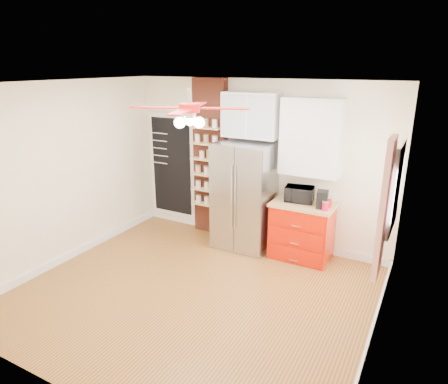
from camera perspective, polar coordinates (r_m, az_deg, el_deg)
The scene contains 21 objects.
floor at distance 5.52m, azimuth -4.28°, elevation -14.10°, with size 4.50×4.50×0.00m, color #9D6A27.
ceiling at distance 4.69m, azimuth -5.06°, elevation 15.17°, with size 4.50×4.50×0.00m, color white.
wall_back at distance 6.64m, azimuth 4.78°, elevation 4.16°, with size 4.50×0.02×2.70m, color #FFF7CD.
wall_front at distance 3.57m, azimuth -22.59°, elevation -9.66°, with size 4.50×0.02×2.70m, color #FFF7CD.
wall_left at distance 6.40m, azimuth -21.83°, elevation 2.41°, with size 0.02×4.00×2.70m, color #FFF7CD.
wall_right at distance 4.23m, azimuth 22.05°, elevation -5.25°, with size 0.02×4.00×2.70m, color #FFF7CD.
chalkboard at distance 7.49m, azimuth -7.39°, elevation 3.68°, with size 0.95×0.05×1.95m.
brick_pillar at distance 6.94m, azimuth -1.94°, elevation 4.82°, with size 0.60×0.16×2.70m, color brown.
fridge at distance 6.46m, azimuth 2.94°, elevation -0.56°, with size 0.90×0.70×1.75m, color #ABABB0.
upper_glass_cabinet at distance 6.35m, azimuth 3.90°, elevation 10.91°, with size 0.90×0.35×0.70m, color white.
red_cabinet at distance 6.33m, azimuth 11.06°, elevation -5.38°, with size 0.94×0.64×0.90m.
upper_shelf_unit at distance 6.08m, azimuth 12.35°, elevation 7.61°, with size 0.90×0.30×1.15m, color white.
window at distance 5.02m, azimuth 23.39°, elevation 0.56°, with size 0.04×0.75×1.05m, color white.
curtain at distance 4.53m, azimuth 21.88°, elevation -2.37°, with size 0.06×0.40×1.55m, color red.
ceiling_fan at distance 4.71m, azimuth -4.97°, elevation 11.81°, with size 1.40×1.40×0.44m.
toaster_oven at distance 6.19m, azimuth 10.71°, elevation -0.30°, with size 0.43×0.29×0.24m, color black.
coffee_maker at distance 5.98m, azimuth 13.87°, elevation -1.04°, with size 0.16×0.18×0.26m, color black.
canister_left at distance 5.91m, azimuth 14.27°, elevation -2.00°, with size 0.09×0.09×0.13m, color #BB0A28.
canister_right at distance 6.05m, azimuth 14.66°, elevation -1.45°, with size 0.10×0.10×0.15m, color #B2090F.
pantry_jar_oats at distance 6.84m, azimuth -3.17°, elevation 5.34°, with size 0.09×0.09×0.13m, color beige.
pantry_jar_beans at distance 6.78m, azimuth -2.12°, elevation 5.32°, with size 0.10×0.10×0.14m, color olive.
Camera 1 is at (2.57, -3.91, 2.91)m, focal length 32.00 mm.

